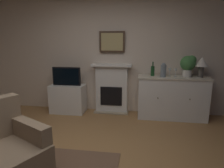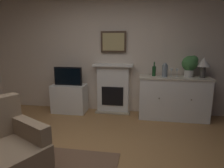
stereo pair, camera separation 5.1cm
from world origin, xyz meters
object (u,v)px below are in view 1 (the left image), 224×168
table_lamp (202,63)px  armchair (1,150)px  wine_glass_left (170,70)px  framed_picture (112,42)px  wine_bottle (153,71)px  potted_plant_small (188,64)px  tv_set (67,76)px  wine_glass_center (176,71)px  fireplace_unit (112,88)px  vase_decorative (163,70)px  sideboard_cabinet (172,97)px  tv_cabinet (68,99)px

table_lamp → armchair: size_ratio=0.37×
wine_glass_left → framed_picture: bearing=171.1°
wine_bottle → potted_plant_small: 0.71m
wine_glass_left → armchair: 3.18m
framed_picture → tv_set: bearing=-166.7°
wine_glass_center → potted_plant_small: (0.24, 0.04, 0.13)m
wine_glass_left → fireplace_unit: bearing=173.2°
table_lamp → armchair: 3.61m
table_lamp → wine_glass_center: size_ratio=2.42×
wine_glass_left → armchair: wine_glass_left is taller
framed_picture → wine_bottle: bearing=-11.8°
vase_decorative → potted_plant_small: potted_plant_small is taller
sideboard_cabinet → wine_bottle: 0.69m
tv_set → armchair: tv_set is taller
framed_picture → wine_glass_left: bearing=-8.9°
tv_cabinet → armchair: 2.27m
wine_glass_center → armchair: bearing=-134.8°
framed_picture → tv_cabinet: 1.60m
sideboard_cabinet → wine_bottle: size_ratio=4.84×
framed_picture → tv_cabinet: framed_picture is taller
wine_bottle → potted_plant_small: bearing=0.4°
wine_glass_center → tv_cabinet: size_ratio=0.22×
sideboard_cabinet → vase_decorative: (-0.21, -0.05, 0.58)m
framed_picture → tv_set: size_ratio=0.89×
wine_bottle → tv_set: wine_bottle is taller
sideboard_cabinet → vase_decorative: vase_decorative is taller
fireplace_unit → framed_picture: size_ratio=2.00×
framed_picture → potted_plant_small: bearing=-6.4°
framed_picture → vase_decorative: framed_picture is taller
wine_bottle → wine_glass_left: bearing=-1.4°
sideboard_cabinet → vase_decorative: bearing=-166.4°
tv_cabinet → wine_glass_center: bearing=-0.3°
tv_cabinet → wine_glass_left: bearing=0.4°
fireplace_unit → armchair: 2.60m
sideboard_cabinet → wine_glass_center: (0.04, 0.00, 0.56)m
vase_decorative → wine_glass_left: bearing=30.7°
vase_decorative → tv_cabinet: (-2.06, 0.07, -0.71)m
fireplace_unit → wine_glass_center: 1.42m
wine_glass_left → potted_plant_small: bearing=2.2°
tv_cabinet → sideboard_cabinet: bearing=-0.4°
wine_glass_center → vase_decorative: bearing=-168.0°
sideboard_cabinet → tv_set: size_ratio=2.27×
potted_plant_small → vase_decorative: bearing=-169.0°
tv_cabinet → tv_set: bearing=-90.0°
wine_bottle → vase_decorative: 0.23m
table_lamp → tv_set: (-2.78, -0.01, -0.33)m
fireplace_unit → vase_decorative: 1.20m
sideboard_cabinet → framed_picture: bearing=170.2°
fireplace_unit → tv_cabinet: (-0.98, -0.16, -0.23)m
fireplace_unit → wine_bottle: wine_bottle is taller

